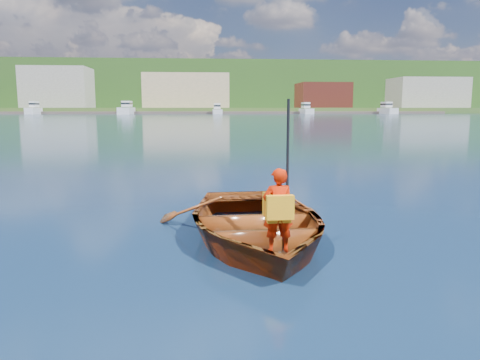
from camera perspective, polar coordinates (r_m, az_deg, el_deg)
ground at (r=7.50m, az=-4.23°, el=-5.99°), size 600.00×600.00×0.00m
rowboat at (r=6.82m, az=1.76°, el=-5.17°), size 3.07×4.16×0.83m
child_paddler at (r=5.90m, az=4.68°, el=-3.58°), size 0.40×0.35×1.92m
shoreline at (r=244.01m, az=-4.86°, el=10.72°), size 400.00×140.00×22.00m
dock at (r=155.29m, az=-3.84°, el=8.19°), size 160.02×4.68×0.80m
waterfront_buildings at (r=172.53m, az=-7.47°, el=10.64°), size 202.00×16.00×14.00m
marina_yachts at (r=150.67m, az=-7.23°, el=8.51°), size 141.74×13.31×4.34m
hillside_trees at (r=253.56m, az=-15.27°, el=12.35°), size 317.37×88.85×27.38m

